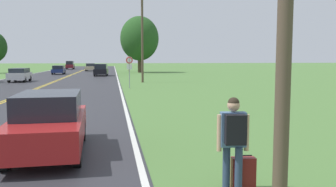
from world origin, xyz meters
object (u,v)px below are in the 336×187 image
Objects in this scene: car_black_van_mid_far at (101,70)px; car_maroon_suv_horizon at (70,65)px; suitcase at (243,173)px; traffic_sign at (129,64)px; car_champagne_sedan_distant at (91,67)px; car_red_sedan_approaching at (49,123)px; tree_behind_sign at (140,39)px; car_dark_blue_hatchback_receding at (59,70)px; hitchhiker_person at (234,135)px; car_silver_hatchback_mid_near at (20,74)px.

car_black_van_mid_far is 35.87m from car_maroon_suv_horizon.
suitcase is 0.25× the size of traffic_sign.
car_red_sedan_approaching is at bearing 3.82° from car_champagne_sedan_distant.
car_champagne_sedan_distant is at bearing 133.33° from tree_behind_sign.
car_maroon_suv_horizon is (-5.60, 13.16, 0.24)m from car_champagne_sedan_distant.
car_red_sedan_approaching is 78.69m from car_maroon_suv_horizon.
traffic_sign is (-1.05, 23.96, 1.72)m from suitcase.
car_dark_blue_hatchback_receding is at bearing 17.43° from suitcase.
tree_behind_sign is (2.43, 58.51, 5.83)m from suitcase.
hitchhiker_person is at bearing -88.11° from traffic_sign.
car_silver_hatchback_mid_near is at bearing 137.71° from traffic_sign.
car_champagne_sedan_distant is (-5.86, 44.46, -1.24)m from traffic_sign.
car_dark_blue_hatchback_receding is 0.76× the size of car_maroon_suv_horizon.
tree_behind_sign is (2.69, 58.64, 5.04)m from hitchhiker_person.
car_maroon_suv_horizon is at bearing -176.22° from car_red_sedan_approaching.
suitcase is at bearing -168.82° from car_dark_blue_hatchback_receding.
traffic_sign is 0.56× the size of car_maroon_suv_horizon.
traffic_sign reaches higher than car_champagne_sedan_distant.
car_silver_hatchback_mid_near is (-14.92, -24.14, -5.34)m from tree_behind_sign.
car_maroon_suv_horizon is at bearing 122.95° from tree_behind_sign.
car_dark_blue_hatchback_receding is at bearing -174.39° from car_red_sedan_approaching.
car_silver_hatchback_mid_near is at bearing -31.57° from car_black_van_mid_far.
hitchhiker_person is at bearing 7.28° from car_black_van_mid_far.
tree_behind_sign reaches higher than traffic_sign.
car_champagne_sedan_distant is (4.17, 15.30, 0.03)m from car_dark_blue_hatchback_receding.
suitcase is 36.57m from car_silver_hatchback_mid_near.
car_dark_blue_hatchback_receding is (-6.96, 6.41, -0.14)m from car_black_van_mid_far.
car_champagne_sedan_distant is at bearing 97.51° from traffic_sign.
tree_behind_sign is 2.29× the size of car_red_sedan_approaching.
car_red_sedan_approaching is at bearing -98.56° from traffic_sign.
traffic_sign reaches higher than car_black_van_mid_far.
car_silver_hatchback_mid_near is at bearing 25.62° from suitcase.
traffic_sign is at bearing 8.16° from suitcase.
car_silver_hatchback_mid_near is 14.90m from car_black_van_mid_far.
car_maroon_suv_horizon is at bearing -163.93° from car_black_van_mid_far.
car_dark_blue_hatchback_receding reaches higher than suitcase.
hitchhiker_person is 36.60m from car_silver_hatchback_mid_near.
car_red_sedan_approaching reaches higher than car_silver_hatchback_mid_near.
tree_behind_sign is at bearing 153.47° from car_black_van_mid_far.
car_red_sedan_approaching is (-4.16, 3.33, 0.51)m from suitcase.
car_black_van_mid_far is (-3.08, 22.74, -1.12)m from traffic_sign.
traffic_sign is 0.68× the size of car_silver_hatchback_mid_near.
tree_behind_sign is 2.23× the size of car_black_van_mid_far.
car_champagne_sedan_distant reaches higher than car_dark_blue_hatchback_receding.
tree_behind_sign is at bearing 3.26° from suitcase.
tree_behind_sign reaches higher than car_champagne_sedan_distant.
hitchhiker_person reaches higher than car_dark_blue_hatchback_receding.
car_black_van_mid_far is at bearing 10.70° from suitcase.
car_silver_hatchback_mid_near is 0.83× the size of car_maroon_suv_horizon.
hitchhiker_person is at bearing 46.13° from car_red_sedan_approaching.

